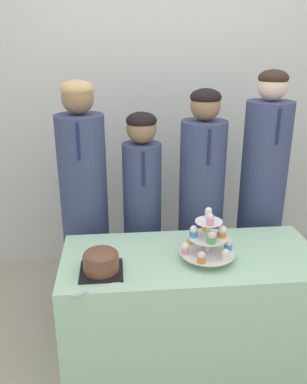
{
  "coord_description": "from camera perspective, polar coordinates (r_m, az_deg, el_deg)",
  "views": [
    {
      "loc": [
        -0.39,
        -1.6,
        1.82
      ],
      "look_at": [
        -0.2,
        0.34,
        1.09
      ],
      "focal_mm": 38.0,
      "sensor_mm": 36.0,
      "label": 1
    }
  ],
  "objects": [
    {
      "name": "wall_back",
      "position": [
        3.28,
        1.4,
        12.38
      ],
      "size": [
        9.0,
        0.06,
        2.7
      ],
      "color": "silver",
      "rests_on": "ground_plane"
    },
    {
      "name": "cake_knife",
      "position": [
        1.96,
        -9.03,
        -13.65
      ],
      "size": [
        0.23,
        0.13,
        0.01
      ],
      "rotation": [
        0.0,
        0.0,
        0.47
      ],
      "color": "silver",
      "rests_on": "table"
    },
    {
      "name": "student_2",
      "position": [
        2.75,
        6.64,
        -2.71
      ],
      "size": [
        0.3,
        0.3,
        1.54
      ],
      "color": "#384266",
      "rests_on": "ground_plane"
    },
    {
      "name": "student_1",
      "position": [
        2.71,
        -1.56,
        -3.93
      ],
      "size": [
        0.25,
        0.25,
        1.41
      ],
      "color": "#384266",
      "rests_on": "ground_plane"
    },
    {
      "name": "cupcake_stand",
      "position": [
        2.15,
        7.73,
        -6.67
      ],
      "size": [
        0.29,
        0.29,
        0.28
      ],
      "color": "silver",
      "rests_on": "table"
    },
    {
      "name": "student_3",
      "position": [
        2.84,
        14.85,
        -1.43
      ],
      "size": [
        0.3,
        0.31,
        1.65
      ],
      "color": "#384266",
      "rests_on": "ground_plane"
    },
    {
      "name": "table",
      "position": [
        2.43,
        5.02,
        -16.28
      ],
      "size": [
        1.4,
        0.61,
        0.72
      ],
      "color": "#A8DBB2",
      "rests_on": "ground_plane"
    },
    {
      "name": "student_0",
      "position": [
        2.69,
        -9.6,
        -2.75
      ],
      "size": [
        0.3,
        0.31,
        1.6
      ],
      "color": "#384266",
      "rests_on": "ground_plane"
    },
    {
      "name": "round_cake",
      "position": [
        2.07,
        -7.39,
        -9.52
      ],
      "size": [
        0.22,
        0.22,
        0.13
      ],
      "color": "black",
      "rests_on": "table"
    }
  ]
}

